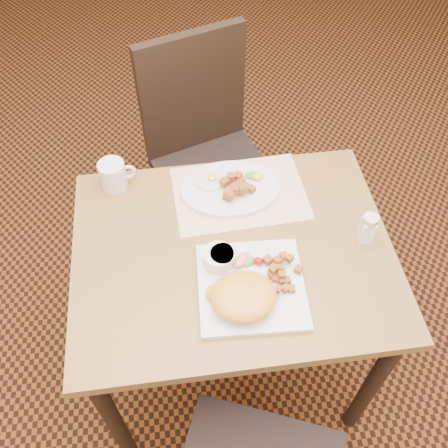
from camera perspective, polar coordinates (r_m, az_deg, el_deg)
The scene contains 15 objects.
ground at distance 2.06m, azimuth 0.74°, elevation -15.02°, with size 8.00×8.00×0.00m, color black.
table at distance 1.50m, azimuth 0.99°, elevation -5.36°, with size 0.90×0.70×0.75m.
chair_far at distance 1.99m, azimuth -1.99°, elevation 8.75°, with size 0.53×0.54×0.97m.
placemat at distance 1.53m, azimuth 1.78°, elevation 3.53°, with size 0.40×0.28×0.00m, color white.
plate_square at distance 1.33m, azimuth 3.13°, elevation -7.11°, with size 0.28×0.28×0.02m, color silver.
plate_oval at distance 1.53m, azimuth 0.76°, elevation 4.07°, with size 0.30×0.23×0.02m, color silver, non-canonical shape.
hollandaise_mound at distance 1.27m, azimuth 2.16°, elevation -8.31°, with size 0.18×0.15×0.06m.
ramekin at distance 1.34m, azimuth -0.61°, elevation -3.86°, with size 0.09×0.08×0.05m.
garnish_sq at distance 1.35m, azimuth 2.63°, elevation -4.20°, with size 0.09×0.06×0.03m.
fried_egg at distance 1.55m, azimuth -1.67°, elevation 5.17°, with size 0.10×0.10×0.02m.
garnish_ov at distance 1.55m, azimuth 3.56°, elevation 5.52°, with size 0.06×0.04×0.02m.
salt_shaker at distance 1.44m, azimuth 16.10°, elevation -0.46°, with size 0.05×0.05×0.10m.
coffee_mug at distance 1.56m, azimuth -12.48°, elevation 5.51°, with size 0.11×0.08×0.09m.
home_fries_sq at distance 1.33m, azimuth 6.48°, elevation -5.53°, with size 0.10×0.13×0.04m.
home_fries_ov at distance 1.51m, azimuth 1.46°, elevation 4.30°, with size 0.11×0.12×0.04m.
Camera 1 is at (-0.13, -0.80, 1.90)m, focal length 40.00 mm.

